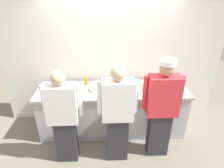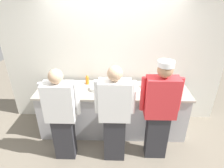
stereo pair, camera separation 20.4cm
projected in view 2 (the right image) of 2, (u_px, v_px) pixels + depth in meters
name	position (u px, v px, depth m)	size (l,w,h in m)	color
ground_plane	(112.00, 143.00, 3.50)	(9.00, 9.00, 0.00)	slate
wall_back	(113.00, 51.00, 3.62)	(4.30, 0.10, 2.96)	silver
prep_counter	(113.00, 110.00, 3.64)	(2.74, 0.74, 0.92)	#B2B2B7
chef_near_left	(61.00, 115.00, 2.87)	(0.59, 0.24, 1.59)	#2D2D33
chef_center	(115.00, 114.00, 2.83)	(0.60, 0.24, 1.65)	#2D2D33
chef_far_right	(160.00, 110.00, 2.86)	(0.61, 0.24, 1.70)	#2D2D33
plate_stack_front	(96.00, 88.00, 3.41)	(0.24, 0.24, 0.06)	white
plate_stack_rear	(79.00, 87.00, 3.47)	(0.23, 0.23, 0.05)	white
mixing_bowl_steel	(157.00, 89.00, 3.31)	(0.31, 0.31, 0.14)	#B7BABF
sheet_tray	(126.00, 89.00, 3.41)	(0.51, 0.31, 0.02)	#B7BABF
squeeze_bottle_primary	(87.00, 80.00, 3.59)	(0.06, 0.06, 0.19)	orange
squeeze_bottle_secondary	(147.00, 83.00, 3.46)	(0.06, 0.06, 0.20)	orange
ramekin_red_sauce	(54.00, 85.00, 3.54)	(0.10, 0.10, 0.04)	white
ramekin_green_sauce	(60.00, 86.00, 3.49)	(0.11, 0.11, 0.04)	white
ramekin_yellow_sauce	(173.00, 86.00, 3.50)	(0.09, 0.09, 0.04)	white
deli_cup	(151.00, 83.00, 3.57)	(0.09, 0.09, 0.09)	white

